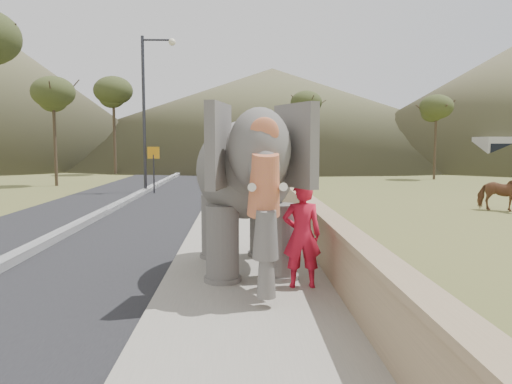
{
  "coord_description": "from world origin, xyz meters",
  "views": [
    {
      "loc": [
        -0.11,
        -7.93,
        2.61
      ],
      "look_at": [
        0.2,
        1.23,
        1.7
      ],
      "focal_mm": 35.0,
      "sensor_mm": 36.0,
      "label": 1
    }
  ],
  "objects_px": {
    "motorcyclist": "(206,169)",
    "lamppost": "(150,98)",
    "cow": "(501,193)",
    "elephant_and_man": "(246,192)"
  },
  "relations": [
    {
      "from": "motorcyclist",
      "to": "lamppost",
      "type": "bearing_deg",
      "value": -100.53
    },
    {
      "from": "cow",
      "to": "motorcyclist",
      "type": "xyz_separation_m",
      "value": [
        -12.48,
        18.7,
        -0.03
      ]
    },
    {
      "from": "lamppost",
      "to": "cow",
      "type": "bearing_deg",
      "value": -27.06
    },
    {
      "from": "lamppost",
      "to": "cow",
      "type": "height_order",
      "value": "lamppost"
    },
    {
      "from": "elephant_and_man",
      "to": "lamppost",
      "type": "bearing_deg",
      "value": 106.04
    },
    {
      "from": "cow",
      "to": "elephant_and_man",
      "type": "xyz_separation_m",
      "value": [
        -9.87,
        -8.93,
        0.95
      ]
    },
    {
      "from": "cow",
      "to": "elephant_and_man",
      "type": "height_order",
      "value": "elephant_and_man"
    },
    {
      "from": "motorcyclist",
      "to": "cow",
      "type": "bearing_deg",
      "value": -56.27
    },
    {
      "from": "lamppost",
      "to": "elephant_and_man",
      "type": "relative_size",
      "value": 1.82
    },
    {
      "from": "cow",
      "to": "elephant_and_man",
      "type": "relative_size",
      "value": 0.38
    }
  ]
}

